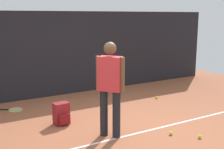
{
  "coord_description": "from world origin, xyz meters",
  "views": [
    {
      "loc": [
        -2.87,
        -4.46,
        2.14
      ],
      "look_at": [
        0.0,
        0.4,
        1.0
      ],
      "focal_mm": 47.04,
      "sensor_mm": 36.0,
      "label": 1
    }
  ],
  "objects_px": {
    "tennis_player": "(110,84)",
    "backpack": "(62,114)",
    "tennis_racket": "(14,110)",
    "tennis_ball_mid_court": "(200,137)",
    "tennis_ball_by_fence": "(157,97)",
    "tennis_ball_far_left": "(171,133)"
  },
  "relations": [
    {
      "from": "tennis_player",
      "to": "backpack",
      "type": "distance_m",
      "value": 1.37
    },
    {
      "from": "tennis_ball_by_fence",
      "to": "tennis_ball_far_left",
      "type": "relative_size",
      "value": 1.0
    },
    {
      "from": "tennis_ball_by_fence",
      "to": "tennis_ball_far_left",
      "type": "bearing_deg",
      "value": -122.79
    },
    {
      "from": "tennis_player",
      "to": "tennis_ball_by_fence",
      "type": "xyz_separation_m",
      "value": [
        2.28,
        1.49,
        -0.93
      ]
    },
    {
      "from": "tennis_ball_mid_court",
      "to": "tennis_ball_far_left",
      "type": "bearing_deg",
      "value": 131.71
    },
    {
      "from": "tennis_ball_far_left",
      "to": "backpack",
      "type": "bearing_deg",
      "value": 134.85
    },
    {
      "from": "tennis_ball_far_left",
      "to": "tennis_player",
      "type": "bearing_deg",
      "value": 152.2
    },
    {
      "from": "tennis_ball_by_fence",
      "to": "tennis_ball_mid_court",
      "type": "distance_m",
      "value": 2.57
    },
    {
      "from": "tennis_player",
      "to": "tennis_ball_far_left",
      "type": "relative_size",
      "value": 25.76
    },
    {
      "from": "tennis_player",
      "to": "tennis_ball_far_left",
      "type": "height_order",
      "value": "tennis_player"
    },
    {
      "from": "tennis_ball_mid_court",
      "to": "tennis_ball_by_fence",
      "type": "bearing_deg",
      "value": 68.13
    },
    {
      "from": "tennis_player",
      "to": "backpack",
      "type": "xyz_separation_m",
      "value": [
        -0.53,
        1.01,
        -0.76
      ]
    },
    {
      "from": "tennis_ball_mid_court",
      "to": "tennis_ball_far_left",
      "type": "xyz_separation_m",
      "value": [
        -0.34,
        0.38,
        0.0
      ]
    },
    {
      "from": "tennis_racket",
      "to": "tennis_ball_mid_court",
      "type": "xyz_separation_m",
      "value": [
        2.48,
        -3.28,
        0.02
      ]
    },
    {
      "from": "tennis_ball_by_fence",
      "to": "tennis_player",
      "type": "bearing_deg",
      "value": -146.77
    },
    {
      "from": "backpack",
      "to": "tennis_ball_mid_court",
      "type": "distance_m",
      "value": 2.66
    },
    {
      "from": "tennis_player",
      "to": "tennis_racket",
      "type": "distance_m",
      "value": 2.82
    },
    {
      "from": "backpack",
      "to": "tennis_ball_far_left",
      "type": "distance_m",
      "value": 2.16
    },
    {
      "from": "tennis_racket",
      "to": "backpack",
      "type": "distance_m",
      "value": 1.53
    },
    {
      "from": "tennis_racket",
      "to": "tennis_player",
      "type": "bearing_deg",
      "value": -28.91
    },
    {
      "from": "tennis_player",
      "to": "tennis_ball_by_fence",
      "type": "relative_size",
      "value": 25.76
    },
    {
      "from": "tennis_player",
      "to": "tennis_racket",
      "type": "height_order",
      "value": "tennis_player"
    }
  ]
}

